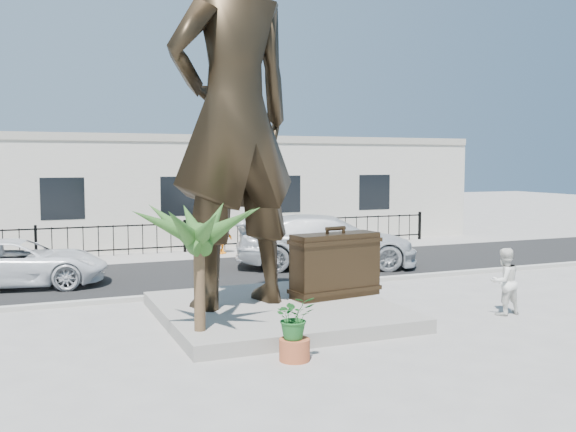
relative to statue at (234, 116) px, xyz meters
name	(u,v)px	position (x,y,z in m)	size (l,w,h in m)	color
ground	(324,331)	(1.39, -1.82, -4.62)	(100.00, 100.00, 0.00)	#9E9991
street	(219,271)	(1.39, 6.18, -4.62)	(40.00, 7.00, 0.01)	black
curb	(254,289)	(1.39, 2.68, -4.56)	(40.00, 0.25, 0.12)	#A5A399
far_sidewalk	(190,255)	(1.39, 10.18, -4.61)	(40.00, 2.50, 0.02)	#9E9991
plinth	(276,311)	(0.89, -0.32, -4.47)	(5.20, 5.20, 0.30)	gray
fence	(185,237)	(1.39, 10.98, -4.02)	(22.00, 0.10, 1.20)	black
building	(163,192)	(1.39, 15.18, -2.42)	(28.00, 7.00, 4.40)	silver
statue	(234,116)	(0.00, 0.00, 0.00)	(3.15, 2.07, 8.65)	black
suitcase	(335,265)	(2.55, -0.05, -3.54)	(2.21, 0.70, 1.56)	#302214
tourist	(504,281)	(5.95, -2.11, -3.83)	(0.77, 0.60, 1.58)	white
car_white	(18,263)	(-4.65, 5.87, -3.93)	(2.28, 4.94, 1.37)	white
car_silver	(326,241)	(5.02, 5.60, -3.72)	(2.49, 6.14, 1.78)	silver
worker	(222,233)	(2.62, 9.90, -3.80)	(1.04, 0.60, 1.61)	orange
palm_tree	(200,345)	(-1.32, -1.89, -4.62)	(1.80, 1.80, 3.20)	#284F1D
planter	(295,350)	(0.02, -3.47, -4.42)	(0.56, 0.56, 0.40)	#AC502D
shrub	(295,317)	(0.02, -3.47, -3.82)	(0.72, 0.62, 0.80)	#1E5E24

